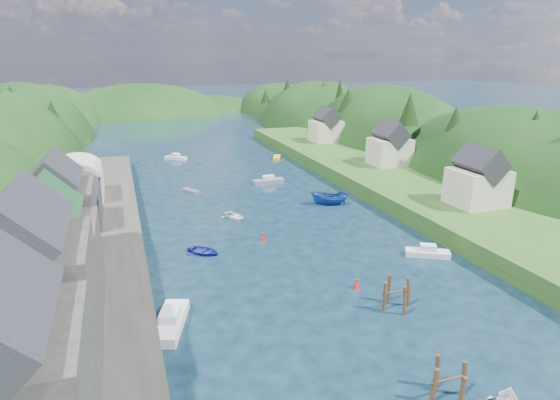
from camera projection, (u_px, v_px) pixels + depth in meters
name	position (u px, v px, depth m)	size (l,w,h in m)	color
ground	(240.00, 187.00, 83.35)	(600.00, 600.00, 0.00)	black
hillside_right	(384.00, 175.00, 122.12)	(36.00, 245.56, 48.00)	black
far_hills	(171.00, 137.00, 198.93)	(103.00, 68.00, 44.00)	black
hill_trees	(219.00, 114.00, 93.42)	(90.05, 148.35, 12.06)	black
quay_left	(87.00, 271.00, 48.49)	(12.00, 110.00, 2.00)	#2D2B28
terrace_left_grass	(10.00, 279.00, 46.24)	(12.00, 110.00, 2.50)	#234719
quayside_buildings	(38.00, 277.00, 33.77)	(8.00, 35.84, 12.90)	#2D2B28
boat_sheds	(74.00, 187.00, 63.76)	(7.00, 21.00, 7.50)	#2D2D30
terrace_right	(393.00, 182.00, 81.74)	(16.00, 120.00, 2.40)	#234719
right_bank_cottages	(384.00, 147.00, 88.83)	(9.00, 59.24, 8.41)	beige
piling_cluster_near	(449.00, 386.00, 31.59)	(2.94, 2.77, 3.27)	#382314
piling_cluster_far	(396.00, 297.00, 43.06)	(3.08, 2.89, 3.44)	#382314
channel_buoy_near	(357.00, 284.00, 46.90)	(0.70, 0.70, 1.10)	red
channel_buoy_far	(263.00, 237.00, 59.04)	(0.70, 0.70, 1.10)	red
moored_boats	(277.00, 242.00, 57.11)	(34.77, 90.85, 2.23)	navy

